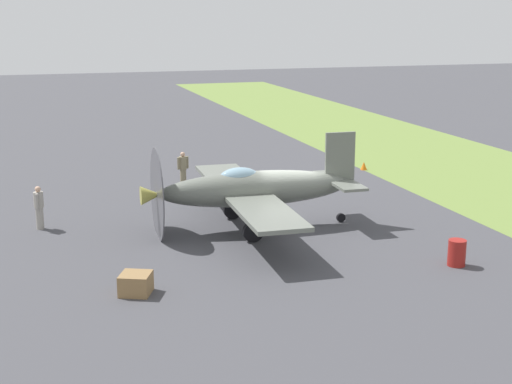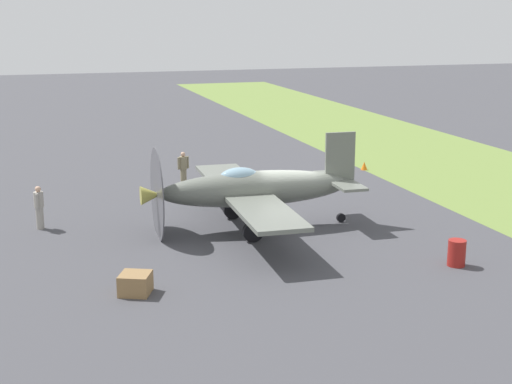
# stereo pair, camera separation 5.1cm
# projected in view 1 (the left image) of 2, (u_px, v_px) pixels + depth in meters

# --- Properties ---
(ground_plane) EXTENTS (160.00, 160.00, 0.00)m
(ground_plane) POSITION_uv_depth(u_px,v_px,m) (287.00, 223.00, 29.76)
(ground_plane) COLOR #424247
(airplane_lead) EXTENTS (10.84, 8.60, 3.87)m
(airplane_lead) POSITION_uv_depth(u_px,v_px,m) (252.00, 189.00, 28.63)
(airplane_lead) COLOR slate
(airplane_lead) RESTS_ON ground
(ground_crew_chief) EXTENTS (0.38, 0.60, 1.73)m
(ground_crew_chief) POSITION_uv_depth(u_px,v_px,m) (183.00, 168.00, 35.83)
(ground_crew_chief) COLOR #847A5B
(ground_crew_chief) RESTS_ON ground
(ground_crew_mechanic) EXTENTS (0.61, 0.38, 1.73)m
(ground_crew_mechanic) POSITION_uv_depth(u_px,v_px,m) (39.00, 207.00, 28.78)
(ground_crew_mechanic) COLOR #9E998E
(ground_crew_mechanic) RESTS_ON ground
(fuel_drum) EXTENTS (0.60, 0.60, 0.90)m
(fuel_drum) POSITION_uv_depth(u_px,v_px,m) (457.00, 253.00, 24.69)
(fuel_drum) COLOR maroon
(fuel_drum) RESTS_ON ground
(supply_crate) EXTENTS (1.19, 1.19, 0.64)m
(supply_crate) POSITION_uv_depth(u_px,v_px,m) (136.00, 284.00, 22.24)
(supply_crate) COLOR olive
(supply_crate) RESTS_ON ground
(runway_marker_cone) EXTENTS (0.36, 0.36, 0.44)m
(runway_marker_cone) POSITION_uv_depth(u_px,v_px,m) (364.00, 166.00, 39.86)
(runway_marker_cone) COLOR orange
(runway_marker_cone) RESTS_ON ground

